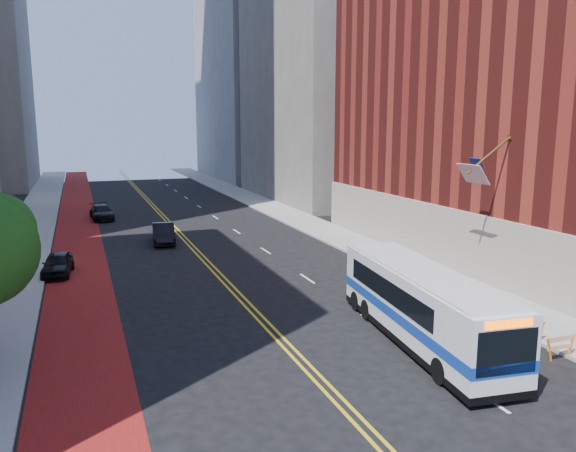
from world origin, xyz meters
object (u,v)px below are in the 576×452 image
at_px(car_b, 164,233).
at_px(transit_bus, 421,304).
at_px(car_a, 58,264).
at_px(car_c, 102,212).

bearing_deg(car_b, transit_bus, -67.35).
bearing_deg(car_b, car_a, -130.58).
bearing_deg(car_a, transit_bus, -42.62).
xyz_separation_m(transit_bus, car_a, (-14.81, 17.07, -0.98)).
bearing_deg(transit_bus, car_b, 113.25).
relative_size(car_a, car_c, 0.84).
distance_m(transit_bus, car_c, 39.20).
xyz_separation_m(transit_bus, car_c, (-11.37, 37.50, -0.97)).
xyz_separation_m(car_a, car_b, (7.49, 7.13, 0.08)).
bearing_deg(transit_bus, car_a, 137.36).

